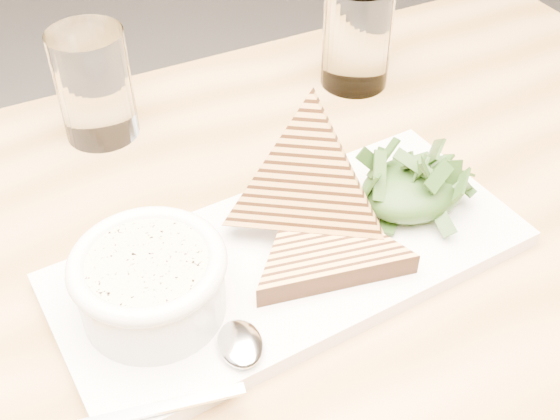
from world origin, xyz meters
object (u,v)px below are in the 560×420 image
platter (292,259)px  glass_far (357,36)px  table_top (294,282)px  soup_bowl (152,289)px  glass_near (94,85)px

platter → glass_far: glass_far is taller
table_top → soup_bowl: (-0.13, 0.00, 0.06)m
glass_near → platter: bearing=-74.9°
platter → glass_far: bearing=45.5°
table_top → glass_near: 0.30m
platter → soup_bowl: bearing=179.2°
table_top → glass_near: size_ratio=9.33×
glass_near → glass_far: glass_far is taller
platter → glass_near: bearing=105.1°
table_top → glass_far: bearing=45.9°
table_top → platter: bearing=127.8°
table_top → glass_far: 0.32m
glass_far → platter: bearing=-134.5°
table_top → soup_bowl: bearing=178.3°
glass_near → glass_far: bearing=-9.9°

